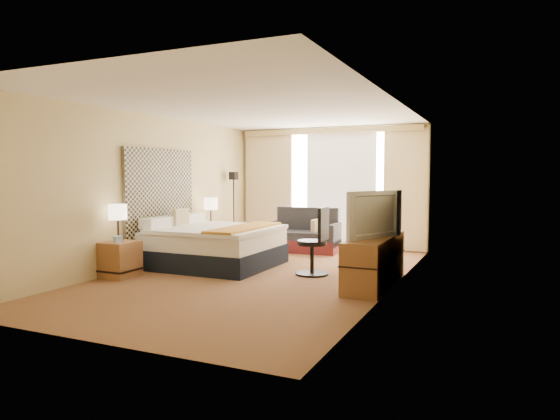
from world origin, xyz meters
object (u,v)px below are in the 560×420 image
at_px(media_dresser, 375,261).
at_px(desk_chair, 316,245).
at_px(lamp_left, 118,213).
at_px(bed, 214,245).
at_px(loveseat, 304,237).
at_px(lamp_right, 211,204).
at_px(nightstand_left, 120,259).
at_px(floor_lamp, 234,194).
at_px(television, 369,214).
at_px(nightstand_right, 208,240).

bearing_deg(media_dresser, desk_chair, 161.62).
bearing_deg(lamp_left, desk_chair, 27.59).
xyz_separation_m(bed, loveseat, (0.81, 2.20, -0.06)).
xyz_separation_m(desk_chair, lamp_right, (-2.63, 1.13, 0.52)).
relative_size(nightstand_left, loveseat, 0.37).
bearing_deg(lamp_left, lamp_right, 88.60).
distance_m(bed, lamp_left, 1.76).
distance_m(nightstand_left, floor_lamp, 3.69).
height_order(desk_chair, television, television).
relative_size(nightstand_right, lamp_left, 0.96).
bearing_deg(television, nightstand_right, 90.41).
distance_m(lamp_right, television, 3.96).
bearing_deg(lamp_right, nightstand_left, -91.17).
relative_size(loveseat, floor_lamp, 0.91).
xyz_separation_m(nightstand_right, lamp_left, (-0.01, -2.52, 0.72)).
bearing_deg(bed, nightstand_right, 126.55).
bearing_deg(lamp_right, nightstand_right, -156.91).
relative_size(bed, lamp_left, 3.49).
bearing_deg(loveseat, lamp_left, -119.32).
bearing_deg(lamp_right, lamp_left, -91.40).
bearing_deg(floor_lamp, nightstand_right, -88.42).
distance_m(media_dresser, lamp_left, 3.91).
distance_m(loveseat, lamp_left, 4.04).
height_order(loveseat, floor_lamp, floor_lamp).
xyz_separation_m(loveseat, floor_lamp, (-1.65, -0.02, 0.86)).
height_order(nightstand_left, desk_chair, desk_chair).
distance_m(bed, desk_chair, 1.88).
relative_size(media_dresser, loveseat, 1.21).
bearing_deg(desk_chair, nightstand_right, 156.08).
distance_m(nightstand_right, floor_lamp, 1.40).
relative_size(nightstand_right, lamp_right, 0.97).
relative_size(desk_chair, lamp_left, 1.86).
distance_m(media_dresser, loveseat, 3.30).
distance_m(floor_lamp, desk_chair, 3.56).
distance_m(nightstand_left, media_dresser, 3.85).
relative_size(floor_lamp, lamp_right, 2.88).
bearing_deg(lamp_right, television, -24.60).
relative_size(nightstand_left, desk_chair, 0.52).
distance_m(desk_chair, lamp_right, 2.91).
xyz_separation_m(nightstand_right, lamp_right, (0.05, 0.02, 0.72)).
bearing_deg(lamp_right, bed, -55.77).
height_order(nightstand_right, television, television).
relative_size(bed, television, 1.77).
distance_m(nightstand_left, desk_chair, 3.03).
distance_m(loveseat, desk_chair, 2.47).
xyz_separation_m(bed, lamp_left, (-0.82, -1.43, 0.64)).
height_order(floor_lamp, television, floor_lamp).
bearing_deg(bed, lamp_left, -119.89).
height_order(bed, loveseat, bed).
relative_size(media_dresser, desk_chair, 1.69).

